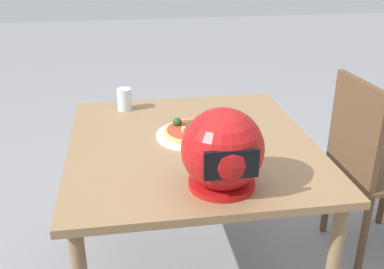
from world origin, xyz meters
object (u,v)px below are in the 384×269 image
motorcycle_helmet (223,151)px  pizza (193,130)px  chair_side (369,160)px  dining_table (191,158)px  drinking_glass (125,99)px

motorcycle_helmet → pizza: bearing=-85.8°
chair_side → motorcycle_helmet: bearing=28.4°
dining_table → pizza: (-0.02, -0.06, 0.10)m
dining_table → motorcycle_helmet: bearing=97.3°
pizza → motorcycle_helmet: 0.44m
pizza → motorcycle_helmet: bearing=94.2°
chair_side → drinking_glass: bearing=-16.9°
chair_side → dining_table: bearing=4.9°
chair_side → pizza: bearing=1.2°
motorcycle_helmet → drinking_glass: bearing=-68.6°
dining_table → pizza: pizza is taller
motorcycle_helmet → chair_side: (-0.81, -0.44, -0.33)m
pizza → drinking_glass: 0.45m
drinking_glass → chair_side: chair_side is taller
dining_table → motorcycle_helmet: size_ratio=3.91×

